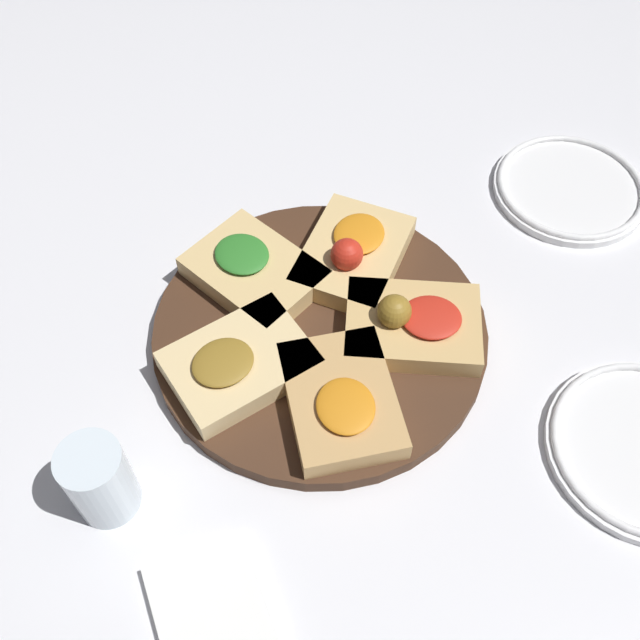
# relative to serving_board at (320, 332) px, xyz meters

# --- Properties ---
(ground_plane) EXTENTS (3.00, 3.00, 0.00)m
(ground_plane) POSITION_rel_serving_board_xyz_m (0.00, 0.00, -0.01)
(ground_plane) COLOR white
(serving_board) EXTENTS (0.37, 0.37, 0.02)m
(serving_board) POSITION_rel_serving_board_xyz_m (0.00, 0.00, 0.00)
(serving_board) COLOR #422819
(serving_board) RESTS_ON ground_plane
(focaccia_slice_0) EXTENTS (0.13, 0.16, 0.06)m
(focaccia_slice_0) POSITION_rel_serving_board_xyz_m (0.02, 0.10, 0.03)
(focaccia_slice_0) COLOR tan
(focaccia_slice_0) RESTS_ON serving_board
(focaccia_slice_1) EXTENTS (0.18, 0.16, 0.06)m
(focaccia_slice_1) POSITION_rel_serving_board_xyz_m (-0.09, 0.05, 0.03)
(focaccia_slice_1) COLOR #DBB775
(focaccia_slice_1) RESTS_ON serving_board
(focaccia_slice_2) EXTENTS (0.18, 0.17, 0.03)m
(focaccia_slice_2) POSITION_rel_serving_board_xyz_m (-0.08, -0.07, 0.02)
(focaccia_slice_2) COLOR #DBB775
(focaccia_slice_2) RESTS_ON serving_board
(focaccia_slice_3) EXTENTS (0.16, 0.17, 0.03)m
(focaccia_slice_3) POSITION_rel_serving_board_xyz_m (0.05, -0.09, 0.02)
(focaccia_slice_3) COLOR #E5C689
(focaccia_slice_3) RESTS_ON serving_board
(focaccia_slice_4) EXTENTS (0.15, 0.12, 0.03)m
(focaccia_slice_4) POSITION_rel_serving_board_xyz_m (0.10, 0.01, 0.02)
(focaccia_slice_4) COLOR tan
(focaccia_slice_4) RESTS_ON serving_board
(plate_left) EXTENTS (0.19, 0.19, 0.02)m
(plate_left) POSITION_rel_serving_board_xyz_m (-0.19, 0.34, -0.00)
(plate_left) COLOR white
(plate_left) RESTS_ON ground_plane
(water_glass) EXTENTS (0.06, 0.06, 0.09)m
(water_glass) POSITION_rel_serving_board_xyz_m (0.16, -0.22, 0.04)
(water_glass) COLOR silver
(water_glass) RESTS_ON ground_plane
(napkin_stack) EXTENTS (0.13, 0.12, 0.01)m
(napkin_stack) POSITION_rel_serving_board_xyz_m (0.28, -0.13, -0.00)
(napkin_stack) COLOR white
(napkin_stack) RESTS_ON ground_plane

